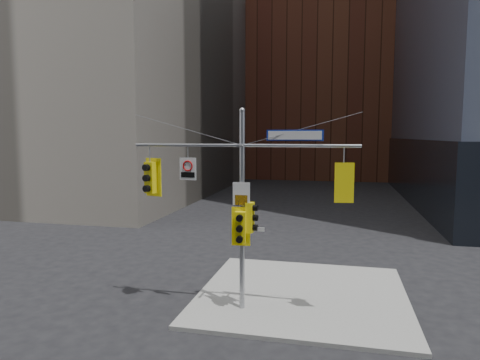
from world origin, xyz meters
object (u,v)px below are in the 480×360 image
at_px(traffic_light_pole_front, 240,227).
at_px(signal_assembly, 242,191).
at_px(traffic_light_west_arm, 150,178).
at_px(street_sign_blade, 295,135).
at_px(traffic_light_east_arm, 343,182).
at_px(traffic_light_pole_side, 251,217).
at_px(regulatory_sign_arm, 188,168).

bearing_deg(traffic_light_pole_front, signal_assembly, 84.18).
height_order(traffic_light_west_arm, street_sign_blade, street_sign_blade).
xyz_separation_m(signal_assembly, traffic_light_east_arm, (3.45, 0.00, 0.38)).
distance_m(traffic_light_pole_side, street_sign_blade, 3.24).
bearing_deg(regulatory_sign_arm, traffic_light_pole_front, -1.38).
bearing_deg(traffic_light_pole_side, traffic_light_east_arm, -84.30).
bearing_deg(traffic_light_west_arm, traffic_light_east_arm, 14.74).
bearing_deg(traffic_light_east_arm, traffic_light_pole_front, -4.52).
relative_size(traffic_light_pole_front, regulatory_sign_arm, 1.72).
relative_size(traffic_light_west_arm, traffic_light_pole_side, 1.34).
relative_size(signal_assembly, street_sign_blade, 4.15).
xyz_separation_m(traffic_light_pole_side, traffic_light_pole_front, (-0.33, -0.27, -0.32)).
bearing_deg(traffic_light_pole_front, traffic_light_pole_side, 33.92).
relative_size(signal_assembly, traffic_light_west_arm, 5.61).
height_order(traffic_light_east_arm, traffic_light_pole_side, traffic_light_east_arm).
distance_m(traffic_light_east_arm, traffic_light_pole_side, 3.39).
xyz_separation_m(street_sign_blade, regulatory_sign_arm, (-3.81, -0.02, -1.17)).
xyz_separation_m(traffic_light_east_arm, street_sign_blade, (-1.63, 0.00, 1.55)).
bearing_deg(regulatory_sign_arm, signal_assembly, 6.24).
xyz_separation_m(traffic_light_pole_front, regulatory_sign_arm, (-1.99, 0.25, 2.02)).
height_order(street_sign_blade, regulatory_sign_arm, street_sign_blade).
distance_m(traffic_light_west_arm, regulatory_sign_arm, 1.52).
bearing_deg(traffic_light_west_arm, street_sign_blade, 14.74).
height_order(signal_assembly, traffic_light_east_arm, signal_assembly).
bearing_deg(street_sign_blade, traffic_light_pole_side, -176.19).
relative_size(traffic_light_east_arm, traffic_light_pole_front, 0.96).
height_order(signal_assembly, street_sign_blade, signal_assembly).
distance_m(signal_assembly, traffic_light_east_arm, 3.47).
bearing_deg(traffic_light_pole_front, traffic_light_west_arm, 169.71).
relative_size(street_sign_blade, regulatory_sign_arm, 2.41).
distance_m(traffic_light_pole_side, traffic_light_pole_front, 0.53).
bearing_deg(regulatory_sign_arm, street_sign_blade, 6.01).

